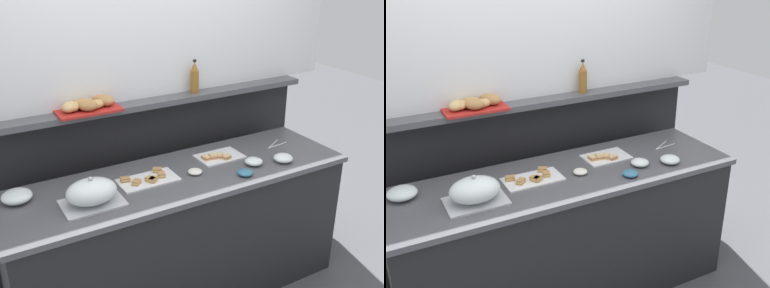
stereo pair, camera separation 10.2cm
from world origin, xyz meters
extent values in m
plane|color=#4C4C51|center=(0.00, 0.60, 0.00)|extent=(12.00, 12.00, 0.00)
cube|color=black|center=(0.00, 0.00, 0.45)|extent=(2.22, 0.63, 0.90)
cube|color=#4C4C51|center=(0.00, 0.00, 0.91)|extent=(2.26, 0.67, 0.03)
cube|color=black|center=(0.00, 0.52, 0.63)|extent=(2.52, 0.08, 1.26)
cube|color=#4C4C51|center=(0.00, 0.47, 1.28)|extent=(2.52, 0.22, 0.04)
cube|color=silver|center=(0.36, 0.10, 0.94)|extent=(0.31, 0.21, 0.01)
cube|color=tan|center=(0.34, 0.08, 0.95)|extent=(0.07, 0.07, 0.01)
cube|color=#B24738|center=(0.34, 0.08, 0.96)|extent=(0.07, 0.07, 0.01)
cube|color=tan|center=(0.34, 0.08, 0.96)|extent=(0.07, 0.07, 0.01)
cube|color=tan|center=(0.25, 0.09, 0.95)|extent=(0.05, 0.06, 0.01)
cube|color=#B24738|center=(0.25, 0.09, 0.96)|extent=(0.05, 0.06, 0.01)
cube|color=tan|center=(0.25, 0.09, 0.96)|extent=(0.05, 0.06, 0.01)
cube|color=tan|center=(0.30, 0.09, 0.95)|extent=(0.05, 0.06, 0.01)
cube|color=#B24738|center=(0.30, 0.09, 0.96)|extent=(0.05, 0.06, 0.01)
cube|color=tan|center=(0.30, 0.09, 0.96)|extent=(0.05, 0.06, 0.01)
cube|color=tan|center=(0.37, 0.03, 0.95)|extent=(0.06, 0.05, 0.01)
cube|color=#B24738|center=(0.37, 0.03, 0.96)|extent=(0.06, 0.05, 0.01)
cube|color=tan|center=(0.37, 0.03, 0.96)|extent=(0.06, 0.05, 0.01)
cube|color=silver|center=(-0.21, 0.02, 0.94)|extent=(0.36, 0.20, 0.01)
cube|color=#AD7A47|center=(-0.20, -0.02, 0.95)|extent=(0.07, 0.07, 0.01)
cube|color=#E5C666|center=(-0.20, -0.02, 0.96)|extent=(0.07, 0.07, 0.01)
cube|color=#AD7A47|center=(-0.20, -0.02, 0.96)|extent=(0.07, 0.07, 0.01)
cube|color=#AD7A47|center=(-0.12, 0.02, 0.95)|extent=(0.05, 0.06, 0.01)
cube|color=#E5C666|center=(-0.12, 0.02, 0.96)|extent=(0.05, 0.06, 0.01)
cube|color=#AD7A47|center=(-0.12, 0.02, 0.96)|extent=(0.05, 0.06, 0.01)
cube|color=#AD7A47|center=(-0.21, -0.01, 0.95)|extent=(0.06, 0.07, 0.01)
cube|color=#E5C666|center=(-0.21, -0.01, 0.96)|extent=(0.06, 0.07, 0.01)
cube|color=#AD7A47|center=(-0.21, -0.01, 0.96)|extent=(0.06, 0.07, 0.01)
cube|color=#AD7A47|center=(-0.34, 0.07, 0.95)|extent=(0.06, 0.05, 0.01)
cube|color=#E5C666|center=(-0.34, 0.07, 0.96)|extent=(0.06, 0.05, 0.01)
cube|color=#AD7A47|center=(-0.34, 0.07, 0.96)|extent=(0.06, 0.05, 0.01)
cube|color=#AD7A47|center=(-0.30, 0.00, 0.95)|extent=(0.07, 0.07, 0.01)
cube|color=#E5C666|center=(-0.30, 0.00, 0.96)|extent=(0.07, 0.07, 0.01)
cube|color=#AD7A47|center=(-0.30, 0.00, 0.96)|extent=(0.07, 0.07, 0.01)
cube|color=#AD7A47|center=(-0.12, 0.09, 0.95)|extent=(0.07, 0.06, 0.01)
cube|color=#E5C666|center=(-0.12, 0.09, 0.96)|extent=(0.07, 0.06, 0.01)
cube|color=#AD7A47|center=(-0.12, 0.09, 0.96)|extent=(0.07, 0.06, 0.01)
cube|color=#B7BABF|center=(-0.60, -0.08, 0.94)|extent=(0.34, 0.24, 0.01)
ellipsoid|color=silver|center=(-0.60, -0.08, 1.01)|extent=(0.28, 0.23, 0.14)
sphere|color=#B7BABF|center=(-0.60, -0.08, 1.09)|extent=(0.02, 0.02, 0.02)
ellipsoid|color=silver|center=(0.69, -0.17, 0.96)|extent=(0.13, 0.13, 0.05)
ellipsoid|color=#E5CC66|center=(0.69, -0.17, 0.95)|extent=(0.10, 0.10, 0.03)
ellipsoid|color=silver|center=(-0.96, 0.16, 0.97)|extent=(0.17, 0.17, 0.07)
ellipsoid|color=#599959|center=(-0.96, 0.16, 0.95)|extent=(0.13, 0.13, 0.04)
ellipsoid|color=silver|center=(0.49, -0.11, 0.96)|extent=(0.12, 0.12, 0.05)
ellipsoid|color=#599959|center=(0.49, -0.11, 0.95)|extent=(0.09, 0.09, 0.03)
ellipsoid|color=teal|center=(0.35, -0.21, 0.95)|extent=(0.10, 0.10, 0.03)
ellipsoid|color=silver|center=(0.09, -0.04, 0.95)|extent=(0.09, 0.09, 0.03)
cylinder|color=#B7BABF|center=(0.82, 0.09, 0.94)|extent=(0.16, 0.10, 0.01)
cylinder|color=#B7BABF|center=(0.83, 0.05, 0.94)|extent=(0.18, 0.03, 0.01)
sphere|color=#B7BABF|center=(0.74, 0.04, 0.94)|extent=(0.01, 0.01, 0.01)
cylinder|color=#8E5B23|center=(0.36, 0.44, 1.38)|extent=(0.06, 0.06, 0.16)
cone|color=#8E5B23|center=(0.36, 0.44, 1.49)|extent=(0.05, 0.05, 0.06)
cylinder|color=black|center=(0.36, 0.44, 1.53)|extent=(0.02, 0.02, 0.02)
cube|color=#B2231E|center=(-0.43, 0.44, 1.31)|extent=(0.40, 0.26, 0.02)
ellipsoid|color=#B7844C|center=(-0.44, 0.45, 1.35)|extent=(0.15, 0.12, 0.06)
ellipsoid|color=tan|center=(-0.54, 0.42, 1.35)|extent=(0.15, 0.15, 0.06)
ellipsoid|color=#AD7A47|center=(-0.41, 0.41, 1.34)|extent=(0.14, 0.17, 0.05)
ellipsoid|color=#AD7A47|center=(-0.44, 0.38, 1.35)|extent=(0.15, 0.13, 0.07)
ellipsoid|color=tan|center=(-0.38, 0.40, 1.34)|extent=(0.16, 0.13, 0.05)
ellipsoid|color=tan|center=(-0.52, 0.43, 1.35)|extent=(0.10, 0.14, 0.06)
ellipsoid|color=#AD7A47|center=(-0.31, 0.43, 1.35)|extent=(0.15, 0.17, 0.07)
ellipsoid|color=#AD7A47|center=(-0.34, 0.52, 1.35)|extent=(0.10, 0.15, 0.06)
camera|label=1|loc=(-1.23, -2.29, 2.23)|focal=43.02mm
camera|label=2|loc=(-1.14, -2.34, 2.23)|focal=43.02mm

